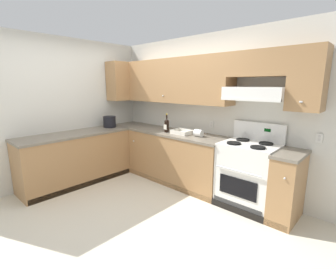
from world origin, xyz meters
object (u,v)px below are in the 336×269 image
at_px(wine_bottle, 167,125).
at_px(paper_towel_roll, 199,133).
at_px(bowl, 182,132).
at_px(bucket, 110,121).
at_px(stove, 248,175).

relative_size(wine_bottle, paper_towel_roll, 2.34).
distance_m(bowl, paper_towel_roll, 0.34).
distance_m(bucket, paper_towel_roll, 1.86).
relative_size(wine_bottle, bucket, 1.31).
xyz_separation_m(stove, bowl, (-1.19, -0.03, 0.45)).
xyz_separation_m(bowl, paper_towel_roll, (0.33, 0.01, 0.04)).
bearing_deg(stove, bucket, -169.21).
bearing_deg(bucket, wine_bottle, 19.06).
xyz_separation_m(stove, paper_towel_roll, (-0.86, -0.02, 0.49)).
height_order(stove, paper_towel_roll, stove).
height_order(wine_bottle, paper_towel_roll, wine_bottle).
bearing_deg(paper_towel_roll, bucket, -164.73).
distance_m(stove, wine_bottle, 1.59).
bearing_deg(paper_towel_roll, wine_bottle, -172.15).
xyz_separation_m(bowl, bucket, (-1.46, -0.48, 0.09)).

